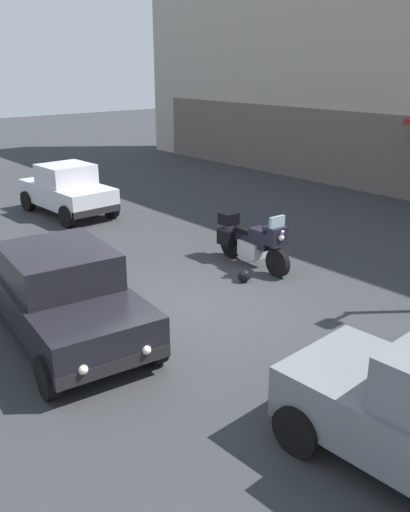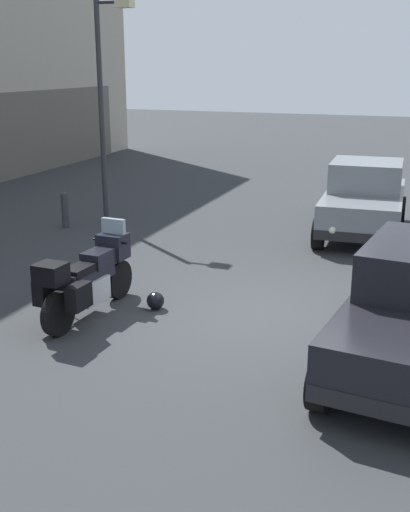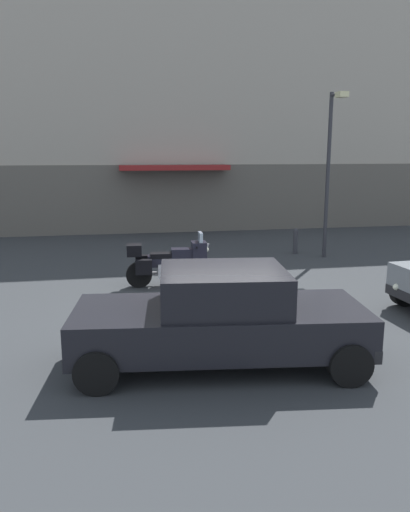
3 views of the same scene
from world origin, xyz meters
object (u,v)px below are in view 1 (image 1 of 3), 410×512
object	(u,v)px
car_sedan_far	(60,291)
car_compact_side	(67,190)
motorcycle	(252,240)
helmet	(244,276)

from	to	relation	value
car_sedan_far	car_compact_side	xyz separation A→B (m)	(-7.16, 3.70, -0.01)
motorcycle	car_compact_side	xyz separation A→B (m)	(-6.91, -1.17, 0.15)
helmet	car_sedan_far	bearing A→B (deg)	-95.14
car_sedan_far	car_compact_side	size ratio (longest dim) A/B	1.33
motorcycle	car_sedan_far	distance (m)	4.88
car_sedan_far	motorcycle	bearing A→B (deg)	99.32
motorcycle	car_sedan_far	bearing A→B (deg)	-84.02
helmet	car_sedan_far	xyz separation A→B (m)	(-0.36, -4.05, 0.64)
helmet	car_compact_side	world-z (taller)	car_compact_side
car_sedan_far	car_compact_side	bearing A→B (deg)	159.08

